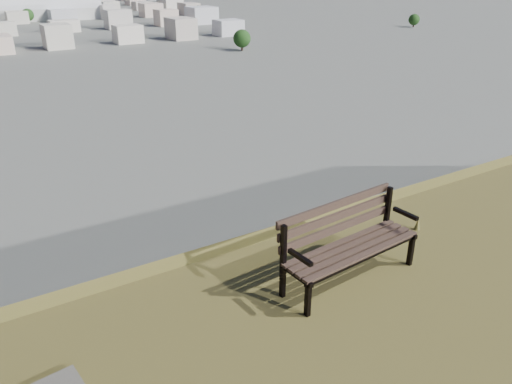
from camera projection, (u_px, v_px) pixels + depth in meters
park_bench at (347, 238)px, 5.42m from camera, size 1.70×0.66×0.87m
arena at (47, 9)px, 281.25m from camera, size 59.19×30.35×23.99m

